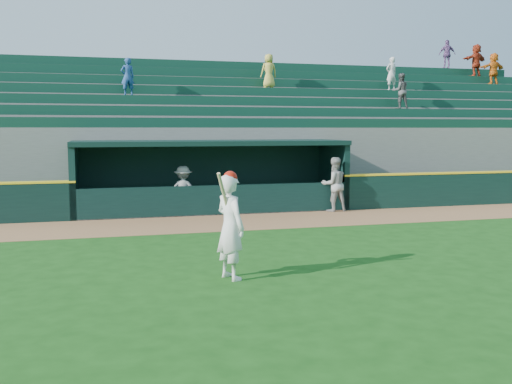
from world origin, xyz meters
TOP-DOWN VIEW (x-y plane):
  - ground at (0.00, 0.00)m, footprint 120.00×120.00m
  - warning_track at (0.00, 4.90)m, footprint 40.00×3.00m
  - dugout_player_front at (4.08, 6.33)m, footprint 0.93×0.73m
  - dugout_player_inside at (-1.08, 7.00)m, footprint 1.17×0.86m
  - dugout at (0.00, 8.00)m, footprint 9.40×2.80m
  - stands at (0.02, 12.58)m, footprint 34.50×6.25m
  - batter_at_plate at (-1.35, -1.54)m, footprint 0.72×0.87m

SIDE VIEW (x-z plane):
  - ground at x=0.00m, z-range 0.00..0.00m
  - warning_track at x=0.00m, z-range 0.00..0.01m
  - dugout_player_inside at x=-1.08m, z-range 0.00..1.63m
  - dugout_player_front at x=4.08m, z-range 0.00..1.89m
  - batter_at_plate at x=-1.35m, z-range -0.01..2.08m
  - dugout at x=0.00m, z-range 0.13..2.59m
  - stands at x=0.02m, z-range -1.40..6.21m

